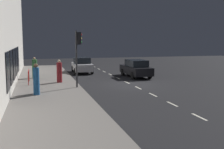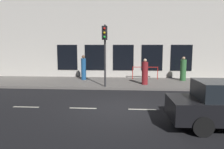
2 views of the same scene
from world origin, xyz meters
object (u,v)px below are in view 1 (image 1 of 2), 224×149
pedestrian_2 (59,72)px  parked_car_1 (82,65)px  parked_car_0 (136,68)px  pedestrian_0 (36,80)px  pedestrian_1 (35,68)px  traffic_light (78,47)px

pedestrian_2 → parked_car_1: bearing=128.1°
parked_car_0 → pedestrian_0: pedestrian_0 is taller
pedestrian_0 → pedestrian_1: pedestrian_0 is taller
parked_car_1 → pedestrian_0: bearing=69.4°
parked_car_0 → pedestrian_0: size_ratio=2.36×
traffic_light → pedestrian_2: 3.45m
parked_car_0 → parked_car_1: bearing=132.9°
traffic_light → parked_car_1: bearing=-100.6°
parked_car_0 → pedestrian_2: (7.14, 2.42, 0.16)m
parked_car_0 → pedestrian_0: 11.28m
traffic_light → pedestrian_2: traffic_light is taller
traffic_light → pedestrian_1: 6.61m
parked_car_0 → pedestrian_2: 7.54m
pedestrian_1 → pedestrian_2: 3.51m
parked_car_1 → pedestrian_2: size_ratio=2.29×
pedestrian_0 → pedestrian_1: bearing=-150.2°
traffic_light → pedestrian_1: traffic_light is taller
pedestrian_0 → parked_car_0: bearing=157.1°
pedestrian_0 → pedestrian_1: size_ratio=1.05×
traffic_light → pedestrian_0: traffic_light is taller
traffic_light → parked_car_1: traffic_light is taller
parked_car_1 → pedestrian_2: (2.86, 6.85, 0.16)m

